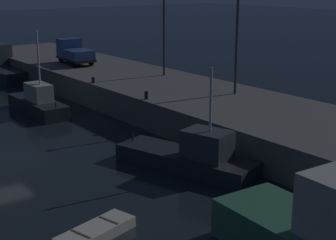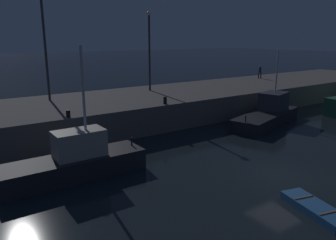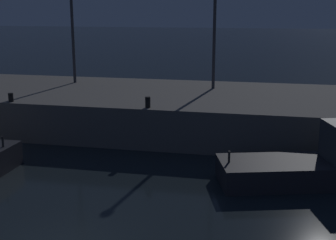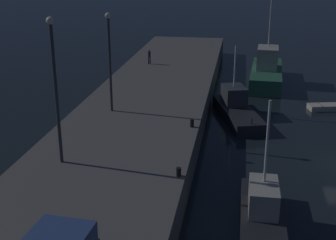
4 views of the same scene
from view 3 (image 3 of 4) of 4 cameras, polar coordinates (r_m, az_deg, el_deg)
pier_quay at (r=28.96m, az=0.11°, el=1.24°), size 75.31×10.21×2.25m
fishing_boat_orange at (r=21.21m, az=19.45°, el=-5.04°), size 9.21×4.93×6.28m
lamp_post_west at (r=32.81m, az=-11.81°, el=13.11°), size 0.44×0.44×8.53m
lamp_post_east at (r=29.89m, az=5.78°, el=12.38°), size 0.44×0.44×7.61m
bollard_west at (r=27.28m, az=-18.83°, el=2.66°), size 0.28×0.28×0.50m
bollard_central at (r=24.32m, az=-2.51°, el=2.21°), size 0.28×0.28×0.58m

